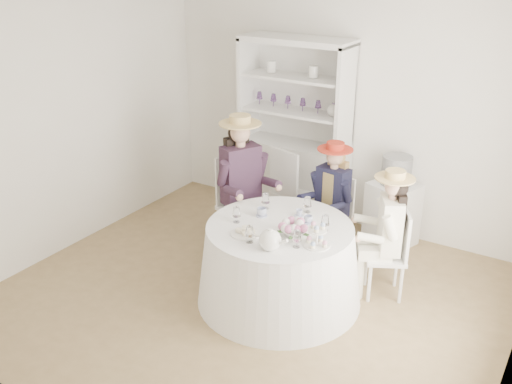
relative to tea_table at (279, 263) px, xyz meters
The scene contains 21 objects.
ground 0.47m from the tea_table, 153.69° to the right, with size 4.50×4.50×0.00m, color olive.
wall_back 2.13m from the tea_table, 97.30° to the left, with size 4.50×4.50×0.00m, color white.
wall_front 2.34m from the tea_table, 96.48° to the right, with size 4.50×4.50×0.00m, color white.
wall_left 2.68m from the tea_table, behind, with size 4.50×4.50×0.00m, color white.
tea_table is the anchor object (origin of this frame).
hutch 1.85m from the tea_table, 114.31° to the left, with size 1.40×0.79×2.16m.
side_table 1.71m from the tea_table, 72.92° to the left, with size 0.45×0.45×0.71m, color silver.
hatbox 1.77m from the tea_table, 72.92° to the left, with size 0.32×0.32×0.32m, color black.
guest_left 1.10m from the tea_table, 143.29° to the left, with size 0.65×0.59×1.52m.
guest_mid 1.05m from the tea_table, 87.37° to the left, with size 0.48×0.50×1.28m.
guest_right 1.05m from the tea_table, 36.91° to the left, with size 0.54×0.49×1.27m.
spare_chair 1.36m from the tea_table, 114.50° to the left, with size 0.52×0.52×1.04m.
teacup_a 0.50m from the tea_table, 159.99° to the left, with size 0.09×0.09×0.07m, color white.
teacup_b 0.50m from the tea_table, 79.64° to the left, with size 0.06×0.06×0.06m, color white.
teacup_c 0.49m from the tea_table, 45.87° to the left, with size 0.08×0.08×0.06m, color white.
flower_bowl 0.47m from the tea_table, 26.21° to the right, with size 0.21×0.21×0.05m, color white.
flower_arrangement 0.53m from the tea_table, 28.92° to the right, with size 0.20×0.20×0.07m.
table_teapot 0.63m from the tea_table, 70.95° to the right, with size 0.26×0.19×0.20m.
sandwich_plate 0.53m from the tea_table, 121.30° to the right, with size 0.26×0.26×0.06m.
cupcake_stand 0.66m from the tea_table, 19.14° to the right, with size 0.22×0.22×0.20m.
stemware_set 0.46m from the tea_table, 165.96° to the right, with size 0.83×0.87×0.15m.
Camera 1 is at (2.48, -3.86, 3.07)m, focal length 40.00 mm.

